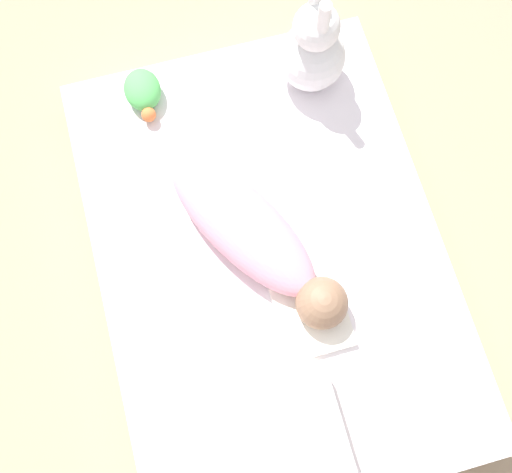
# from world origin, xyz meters

# --- Properties ---
(ground_plane) EXTENTS (12.00, 12.00, 0.00)m
(ground_plane) POSITION_xyz_m (0.00, 0.00, 0.00)
(ground_plane) COLOR #9E8466
(bed_mattress) EXTENTS (1.29, 0.91, 0.18)m
(bed_mattress) POSITION_xyz_m (0.00, 0.00, 0.09)
(bed_mattress) COLOR white
(bed_mattress) RESTS_ON ground_plane
(burp_cloth) EXTENTS (0.20, 0.18, 0.02)m
(burp_cloth) POSITION_xyz_m (0.19, 0.06, 0.19)
(burp_cloth) COLOR white
(burp_cloth) RESTS_ON bed_mattress
(swaddled_baby) EXTENTS (0.59, 0.41, 0.13)m
(swaddled_baby) POSITION_xyz_m (-0.04, -0.03, 0.24)
(swaddled_baby) COLOR pink
(swaddled_baby) RESTS_ON bed_mattress
(pillow) EXTENTS (0.35, 0.31, 0.11)m
(pillow) POSITION_xyz_m (0.49, -0.11, 0.24)
(pillow) COLOR white
(pillow) RESTS_ON bed_mattress
(bunny_plush) EXTENTS (0.19, 0.19, 0.35)m
(bunny_plush) POSITION_xyz_m (-0.49, 0.25, 0.31)
(bunny_plush) COLOR white
(bunny_plush) RESTS_ON bed_mattress
(turtle_plush) EXTENTS (0.16, 0.10, 0.07)m
(turtle_plush) POSITION_xyz_m (-0.54, -0.22, 0.22)
(turtle_plush) COLOR #51B756
(turtle_plush) RESTS_ON bed_mattress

